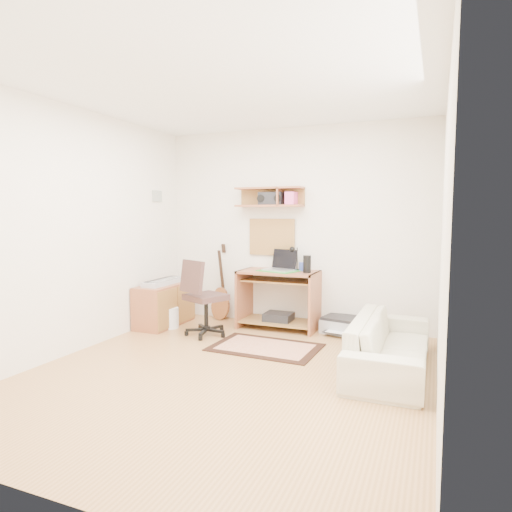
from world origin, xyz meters
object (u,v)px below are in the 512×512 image
at_px(task_chair, 206,297).
at_px(sofa, 390,335).
at_px(printer, 344,326).
at_px(cabinet, 164,304).
at_px(desk, 279,300).

height_order(task_chair, sofa, task_chair).
xyz_separation_m(printer, sofa, (0.66, -1.13, 0.25)).
bearing_deg(cabinet, desk, 15.79).
xyz_separation_m(task_chair, cabinet, (-0.76, 0.24, -0.20)).
bearing_deg(printer, sofa, -49.04).
distance_m(cabinet, printer, 2.36).
bearing_deg(sofa, task_chair, 79.91).
xyz_separation_m(desk, printer, (0.83, 0.09, -0.29)).
relative_size(task_chair, printer, 1.87).
bearing_deg(printer, task_chair, -143.38).
bearing_deg(cabinet, sofa, -11.96).
distance_m(task_chair, printer, 1.75).
height_order(cabinet, printer, cabinet).
bearing_deg(desk, task_chair, -137.33).
xyz_separation_m(desk, sofa, (1.49, -1.04, -0.04)).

